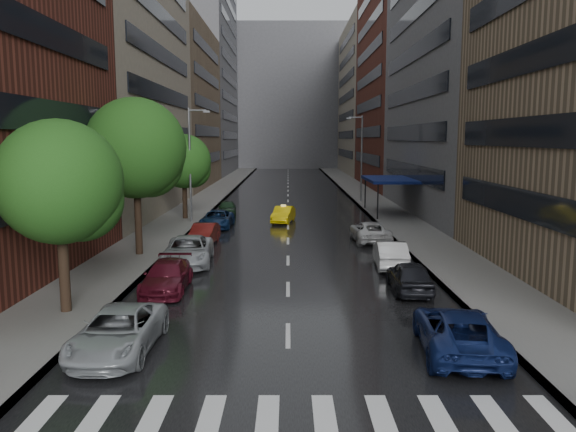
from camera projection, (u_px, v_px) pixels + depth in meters
name	position (u px, v px, depth m)	size (l,w,h in m)	color
ground	(288.00, 386.00, 15.48)	(220.00, 220.00, 0.00)	gray
road	(288.00, 197.00, 65.01)	(14.00, 140.00, 0.01)	black
sidewalk_left	(210.00, 197.00, 65.00)	(4.00, 140.00, 0.15)	gray
sidewalk_right	(366.00, 197.00, 65.00)	(4.00, 140.00, 0.15)	gray
crosswalk	(296.00, 422.00, 13.50)	(13.15, 2.80, 0.01)	silver
buildings_left	(171.00, 65.00, 71.51)	(8.00, 108.00, 38.00)	maroon
buildings_right	(409.00, 71.00, 69.57)	(8.05, 109.10, 36.00)	#937A5B
building_far	(288.00, 98.00, 130.16)	(40.00, 14.00, 32.00)	slate
tree_near	(59.00, 182.00, 21.05)	(4.72, 4.72, 7.51)	#382619
tree_mid	(136.00, 148.00, 31.60)	(5.69, 5.69, 9.07)	#382619
tree_far	(184.00, 161.00, 46.26)	(4.48, 4.48, 7.14)	#382619
taxi	(283.00, 214.00, 45.38)	(1.39, 3.98, 1.31)	yellow
parked_cars_left	(193.00, 246.00, 31.80)	(2.89, 36.61, 1.51)	#9FA5A8
parked_cars_right	(401.00, 267.00, 26.72)	(2.89, 24.51, 1.44)	#111E51
street_lamp_left	(191.00, 162.00, 44.52)	(1.74, 0.22, 9.00)	gray
street_lamp_right	(361.00, 156.00, 59.38)	(1.74, 0.22, 9.00)	gray
awning	(389.00, 180.00, 49.72)	(4.00, 8.00, 3.12)	navy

